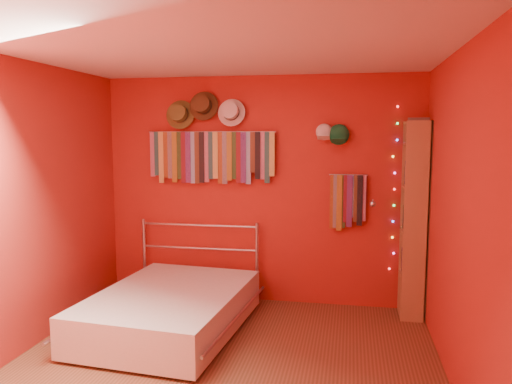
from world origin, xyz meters
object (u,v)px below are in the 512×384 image
Objects in this scene: tie_rack at (210,155)px; reading_lamp at (373,203)px; bed at (170,309)px; bookshelf at (418,219)px.

tie_rack is 1.82m from reading_lamp.
reading_lamp is 2.27m from bed.
bookshelf reaches higher than bed.
reading_lamp is at bearing 28.56° from bed.
bed is at bearing -160.57° from bookshelf.
reading_lamp is at bearing -4.95° from tie_rack.
bed is (-0.13, -0.98, -1.42)m from tie_rack.
tie_rack is at bearing 175.99° from bookshelf.
bookshelf is (0.45, -0.00, -0.15)m from reading_lamp.
tie_rack is 0.76× the size of bed.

